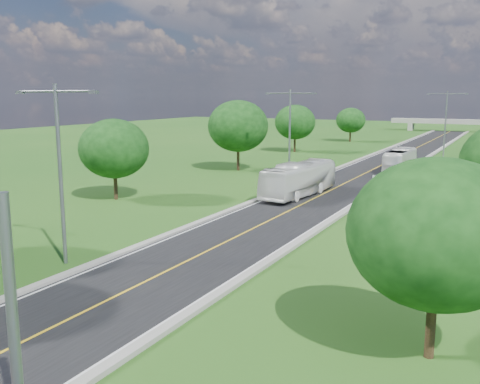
% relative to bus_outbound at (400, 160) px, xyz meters
% --- Properties ---
extents(ground, '(260.00, 260.00, 0.00)m').
position_rel_bus_outbound_xyz_m(ground, '(-3.20, 1.00, -1.42)').
color(ground, '#1F5016').
rests_on(ground, ground).
extents(road, '(8.00, 150.00, 0.06)m').
position_rel_bus_outbound_xyz_m(road, '(-3.20, 7.00, -1.39)').
color(road, black).
rests_on(road, ground).
extents(curb_left, '(0.50, 150.00, 0.22)m').
position_rel_bus_outbound_xyz_m(curb_left, '(-7.45, 7.00, -1.31)').
color(curb_left, gray).
rests_on(curb_left, ground).
extents(curb_right, '(0.50, 150.00, 0.22)m').
position_rel_bus_outbound_xyz_m(curb_right, '(1.05, 7.00, -1.31)').
color(curb_right, gray).
rests_on(curb_right, ground).
extents(speed_limit_sign, '(0.55, 0.09, 2.40)m').
position_rel_bus_outbound_xyz_m(speed_limit_sign, '(2.00, -21.01, 0.18)').
color(speed_limit_sign, slate).
rests_on(speed_limit_sign, ground).
extents(overpass, '(30.00, 3.00, 3.20)m').
position_rel_bus_outbound_xyz_m(overpass, '(-3.20, 81.00, 0.99)').
color(overpass, gray).
rests_on(overpass, ground).
extents(streetlight_near_left, '(5.90, 0.25, 10.00)m').
position_rel_bus_outbound_xyz_m(streetlight_near_left, '(-9.20, -47.00, 4.53)').
color(streetlight_near_left, slate).
rests_on(streetlight_near_left, ground).
extents(streetlight_mid_left, '(5.90, 0.25, 10.00)m').
position_rel_bus_outbound_xyz_m(streetlight_mid_left, '(-9.20, -14.00, 4.53)').
color(streetlight_mid_left, slate).
rests_on(streetlight_mid_left, ground).
extents(streetlight_far_right, '(5.90, 0.25, 10.00)m').
position_rel_bus_outbound_xyz_m(streetlight_far_right, '(2.80, 19.00, 4.53)').
color(streetlight_far_right, slate).
rests_on(streetlight_far_right, ground).
extents(tree_lb, '(6.30, 6.30, 7.33)m').
position_rel_bus_outbound_xyz_m(tree_lb, '(-19.20, -31.00, 3.23)').
color(tree_lb, black).
rests_on(tree_lb, ground).
extents(tree_lc, '(7.56, 7.56, 8.79)m').
position_rel_bus_outbound_xyz_m(tree_lc, '(-18.20, -9.00, 4.16)').
color(tree_lc, black).
rests_on(tree_lc, ground).
extents(tree_ld, '(6.72, 6.72, 7.82)m').
position_rel_bus_outbound_xyz_m(tree_ld, '(-20.20, 15.00, 3.54)').
color(tree_ld, black).
rests_on(tree_ld, ground).
extents(tree_le, '(5.88, 5.88, 6.84)m').
position_rel_bus_outbound_xyz_m(tree_le, '(-17.70, 39.00, 2.92)').
color(tree_le, black).
rests_on(tree_le, ground).
extents(tree_ra, '(6.30, 6.30, 7.33)m').
position_rel_bus_outbound_xyz_m(tree_ra, '(10.80, -49.00, 3.23)').
color(tree_ra, black).
rests_on(tree_ra, ground).
extents(bus_outbound, '(2.35, 9.77, 2.72)m').
position_rel_bus_outbound_xyz_m(bus_outbound, '(0.00, 0.00, 0.00)').
color(bus_outbound, white).
rests_on(bus_outbound, road).
extents(bus_inbound, '(3.52, 11.42, 3.13)m').
position_rel_bus_outbound_xyz_m(bus_inbound, '(-4.98, -21.72, 0.21)').
color(bus_inbound, silver).
rests_on(bus_inbound, road).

